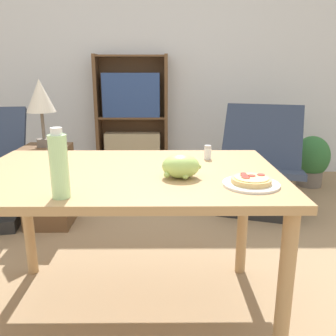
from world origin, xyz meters
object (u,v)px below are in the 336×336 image
Objects in this scene: salt_shaker at (208,152)px; bookshelf at (132,122)px; drink_bottle at (59,165)px; potted_plant_floor at (311,160)px; lounge_chair_far at (259,176)px; table_lamp at (40,99)px; grape_bunch at (181,166)px; pizza_on_plate at (251,182)px; side_table at (49,186)px.

salt_shaker is 0.05× the size of bookshelf.
drink_bottle is 2.79m from bookshelf.
potted_plant_floor is (1.89, -0.39, -0.34)m from bookshelf.
table_lamp is at bearing -151.01° from lounge_chair_far.
salt_shaker is 2.30m from potted_plant_floor.
bookshelf is (-0.44, 2.54, -0.17)m from grape_bunch.
table_lamp reaches higher than pizza_on_plate.
salt_shaker is at bearing 43.99° from drink_bottle.
drink_bottle is at bearing -151.30° from grape_bunch.
side_table is 2.61m from potted_plant_floor.
pizza_on_plate reaches higher than potted_plant_floor.
lounge_chair_far is at bearing 11.36° from side_table.
salt_shaker is 1.48m from side_table.
table_lamp is (-1.12, 0.85, 0.20)m from salt_shaker.
lounge_chair_far is 1.89× the size of table_lamp.
grape_bunch is (-0.27, 0.11, 0.04)m from pizza_on_plate.
salt_shaker reaches higher than potted_plant_floor.
drink_bottle is 3.10m from potted_plant_floor.
bookshelf is at bearing 168.40° from potted_plant_floor.
side_table is (-1.24, 1.29, -0.44)m from pizza_on_plate.
grape_bunch is 2.65m from potted_plant_floor.
drink_bottle reaches higher than grape_bunch.
drink_bottle is at bearing -128.41° from potted_plant_floor.
drink_bottle is 1.52m from table_lamp.
table_lamp is (-1.24, 1.29, 0.22)m from pizza_on_plate.
salt_shaker reaches higher than pizza_on_plate.
grape_bunch reaches higher than salt_shaker.
bookshelf reaches higher than lounge_chair_far.
table_lamp is at bearing 133.96° from pizza_on_plate.
bookshelf is at bearing 89.99° from drink_bottle.
table_lamp is (-1.73, -0.35, 0.69)m from lounge_chair_far.
potted_plant_floor is at bearing 55.85° from grape_bunch.
lounge_chair_far reaches higher than potted_plant_floor.
potted_plant_floor is (1.31, 1.82, -0.50)m from salt_shaker.
grape_bunch is at bearing -114.73° from salt_shaker.
drink_bottle is 2.21m from lounge_chair_far.
pizza_on_plate is at bearing -21.28° from grape_bunch.
lounge_chair_far is at bearing -40.32° from bookshelf.
lounge_chair_far is at bearing 63.29° from salt_shaker.
lounge_chair_far is (1.19, 1.77, -0.57)m from drink_bottle.
potted_plant_floor is (1.89, 2.39, -0.58)m from drink_bottle.
lounge_chair_far is at bearing 63.71° from grape_bunch.
side_table is at bearing 110.62° from drink_bottle.
pizza_on_plate is at bearing -88.81° from lounge_chair_far.
potted_plant_floor is (1.46, 2.15, -0.51)m from grape_bunch.
grape_bunch is 0.26× the size of side_table.
pizza_on_plate is at bearing -75.02° from bookshelf.
table_lamp reaches higher than drink_bottle.
drink_bottle is (-0.44, -0.24, 0.07)m from grape_bunch.
grape_bunch reaches higher than potted_plant_floor.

